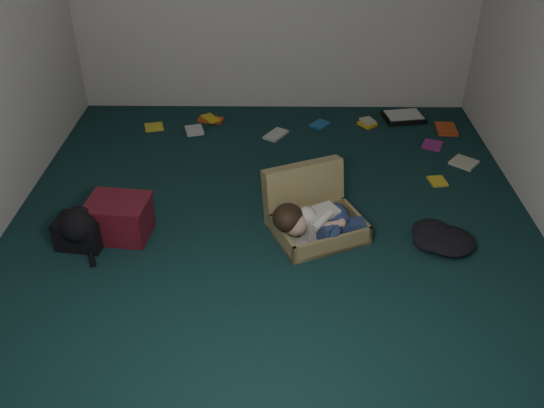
{
  "coord_description": "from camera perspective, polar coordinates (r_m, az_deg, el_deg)",
  "views": [
    {
      "loc": [
        0.04,
        -3.44,
        2.56
      ],
      "look_at": [
        0.0,
        -0.15,
        0.35
      ],
      "focal_mm": 38.0,
      "sensor_mm": 36.0,
      "label": 1
    }
  ],
  "objects": [
    {
      "name": "floor",
      "position": [
        4.29,
        0.02,
        -2.77
      ],
      "size": [
        4.5,
        4.5,
        0.0
      ],
      "primitive_type": "plane",
      "color": "#102D2D",
      "rests_on": "ground"
    },
    {
      "name": "wall_front",
      "position": [
        1.73,
        -0.78,
        -12.65
      ],
      "size": [
        4.5,
        0.0,
        4.5
      ],
      "primitive_type": "plane",
      "rotation": [
        -1.57,
        0.0,
        0.0
      ],
      "color": "silver",
      "rests_on": "ground"
    },
    {
      "name": "suitcase",
      "position": [
        4.26,
        4.06,
        -0.86
      ],
      "size": [
        0.81,
        0.8,
        0.46
      ],
      "rotation": [
        0.0,
        0.0,
        0.4
      ],
      "color": "#988653",
      "rests_on": "floor"
    },
    {
      "name": "person",
      "position": [
        4.11,
        4.49,
        -1.68
      ],
      "size": [
        0.69,
        0.37,
        0.28
      ],
      "rotation": [
        0.0,
        0.0,
        0.4
      ],
      "color": "silver",
      "rests_on": "suitcase"
    },
    {
      "name": "maroon_bin",
      "position": [
        4.31,
        -14.85,
        -1.37
      ],
      "size": [
        0.47,
        0.39,
        0.3
      ],
      "rotation": [
        0.0,
        0.0,
        -0.12
      ],
      "color": "maroon",
      "rests_on": "floor"
    },
    {
      "name": "backpack",
      "position": [
        4.31,
        -18.49,
        -2.57
      ],
      "size": [
        0.45,
        0.38,
        0.24
      ],
      "primitive_type": null,
      "rotation": [
        0.0,
        0.0,
        -0.15
      ],
      "color": "black",
      "rests_on": "floor"
    },
    {
      "name": "clothing_pile",
      "position": [
        4.35,
        15.73,
        -2.62
      ],
      "size": [
        0.41,
        0.34,
        0.13
      ],
      "primitive_type": null,
      "rotation": [
        0.0,
        0.0,
        -0.04
      ],
      "color": "black",
      "rests_on": "floor"
    },
    {
      "name": "paper_tray",
      "position": [
        6.09,
        12.9,
        8.42
      ],
      "size": [
        0.43,
        0.35,
        0.05
      ],
      "rotation": [
        0.0,
        0.0,
        0.16
      ],
      "color": "black",
      "rests_on": "floor"
    },
    {
      "name": "book_scatter",
      "position": [
        5.64,
        6.18,
        6.8
      ],
      "size": [
        3.12,
        1.44,
        0.02
      ],
      "color": "yellow",
      "rests_on": "floor"
    }
  ]
}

